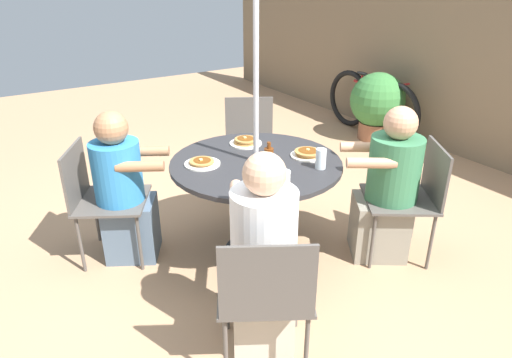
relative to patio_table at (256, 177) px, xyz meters
The scene contains 20 objects.
ground_plane 0.61m from the patio_table, ahead, with size 12.00×12.00×0.00m, color tan.
back_fence 2.99m from the patio_table, 90.00° to the left, with size 10.00×0.06×1.85m, color #7A664C.
patio_table is the anchor object (origin of this frame).
umbrella_pole 0.51m from the patio_table, ahead, with size 0.04×0.04×2.24m, color #ADADB2.
patio_chair_north 1.10m from the patio_table, 150.26° to the left, with size 0.64×0.64×0.85m.
patio_chair_east 1.10m from the patio_table, 119.94° to the right, with size 0.64×0.64×0.85m.
diner_east 0.93m from the patio_table, 119.94° to the right, with size 0.52×0.57×1.09m.
patio_chair_south 1.10m from the patio_table, 30.44° to the right, with size 0.64×0.64×0.85m.
diner_south 0.93m from the patio_table, 30.44° to the right, with size 0.59×0.53×1.16m.
patio_chair_west 1.10m from the patio_table, 55.58° to the left, with size 0.65×0.65×0.85m.
diner_west 0.93m from the patio_table, 55.58° to the left, with size 0.56×0.60×1.12m.
pancake_plate_a 0.37m from the patio_table, 160.30° to the left, with size 0.24×0.24×0.06m.
pancake_plate_b 0.40m from the patio_table, 71.10° to the left, with size 0.24×0.24×0.05m.
pancake_plate_c 0.25m from the patio_table, 18.39° to the right, with size 0.24×0.24×0.05m.
pancake_plate_d 0.39m from the patio_table, 113.44° to the right, with size 0.24×0.24×0.04m.
syrup_bottle 0.20m from the patio_table, 41.13° to the left, with size 0.09×0.06×0.15m.
coffee_cup 0.48m from the patio_table, 11.95° to the right, with size 0.10×0.10×0.11m.
drinking_glass_a 0.48m from the patio_table, 41.53° to the left, with size 0.07×0.07×0.13m, color silver.
bicycle 3.04m from the patio_table, 118.86° to the left, with size 1.52×0.44×0.75m.
potted_shrub 2.87m from the patio_table, 116.61° to the left, with size 0.65×0.65×0.81m.
Camera 1 is at (2.42, -1.56, 1.93)m, focal length 32.00 mm.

